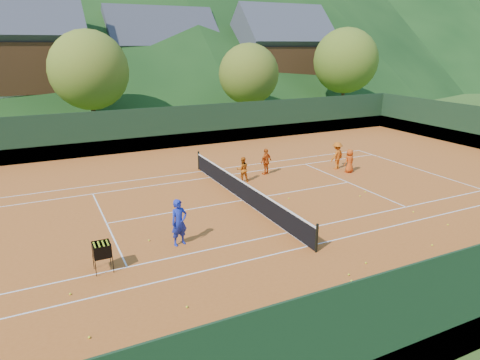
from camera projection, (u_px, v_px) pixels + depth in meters
name	position (u px, v px, depth m)	size (l,w,h in m)	color
ground	(243.00, 201.00, 20.64)	(400.00, 400.00, 0.00)	#2D4D18
clay_court	(243.00, 200.00, 20.63)	(40.00, 24.00, 0.02)	#B1541C
coach	(179.00, 222.00, 15.82)	(0.65, 0.43, 1.79)	#1A2AAA
student_a	(243.00, 169.00, 23.27)	(0.67, 0.52, 1.37)	orange
student_b	(266.00, 161.00, 24.55)	(0.89, 0.37, 1.52)	#DA5613
student_c	(349.00, 161.00, 24.94)	(0.67, 0.44, 1.38)	#CC4A12
student_d	(337.00, 156.00, 25.62)	(1.06, 0.61, 1.64)	#CB5B12
tennis_ball_0	(89.00, 337.00, 10.94)	(0.07, 0.07, 0.07)	yellow
tennis_ball_1	(103.00, 246.00, 15.90)	(0.07, 0.07, 0.07)	yellow
tennis_ball_2	(187.00, 307.00, 12.20)	(0.07, 0.07, 0.07)	yellow
tennis_ball_3	(268.00, 332.00, 11.13)	(0.07, 0.07, 0.07)	yellow
tennis_ball_4	(70.00, 294.00, 12.84)	(0.07, 0.07, 0.07)	yellow
tennis_ball_5	(400.00, 278.00, 13.69)	(0.07, 0.07, 0.07)	yellow
tennis_ball_6	(351.00, 281.00, 13.55)	(0.07, 0.07, 0.07)	yellow
tennis_ball_7	(366.00, 263.00, 14.65)	(0.07, 0.07, 0.07)	yellow
tennis_ball_8	(448.00, 225.00, 17.76)	(0.07, 0.07, 0.07)	yellow
tennis_ball_9	(349.00, 275.00, 13.91)	(0.07, 0.07, 0.07)	yellow
tennis_ball_10	(413.00, 212.00, 19.11)	(0.07, 0.07, 0.07)	yellow
tennis_ball_11	(360.00, 196.00, 21.10)	(0.07, 0.07, 0.07)	yellow
tennis_ball_13	(432.00, 245.00, 15.95)	(0.07, 0.07, 0.07)	yellow
tennis_ball_14	(318.00, 235.00, 16.83)	(0.07, 0.07, 0.07)	yellow
tennis_ball_15	(289.00, 198.00, 20.77)	(0.07, 0.07, 0.07)	yellow
tennis_ball_16	(365.00, 192.00, 21.67)	(0.07, 0.07, 0.07)	yellow
tennis_ball_17	(149.00, 240.00, 16.34)	(0.07, 0.07, 0.07)	yellow
court_lines	(243.00, 200.00, 20.63)	(23.83, 11.03, 0.00)	silver
tennis_net	(243.00, 190.00, 20.48)	(0.10, 12.07, 1.10)	black
perimeter_fence	(243.00, 176.00, 20.25)	(40.40, 24.24, 3.00)	black
ball_hopper	(102.00, 250.00, 14.00)	(0.57, 0.57, 1.00)	black
chalet_left	(8.00, 61.00, 40.46)	(13.80, 9.93, 12.92)	beige
chalet_mid	(162.00, 64.00, 50.75)	(12.65, 8.82, 11.45)	beige
chalet_right	(280.00, 61.00, 53.08)	(11.50, 8.82, 11.91)	beige
tree_b	(89.00, 70.00, 34.53)	(6.40, 6.40, 8.40)	#3F2619
tree_c	(249.00, 74.00, 39.70)	(5.60, 5.60, 7.35)	#402819
tree_d	(345.00, 61.00, 45.26)	(6.80, 6.80, 8.93)	#41281A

